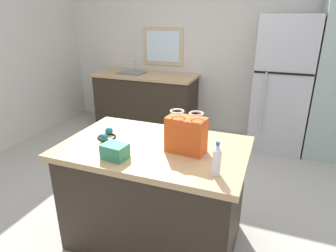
{
  "coord_description": "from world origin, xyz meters",
  "views": [
    {
      "loc": [
        0.9,
        -2.22,
        1.81
      ],
      "look_at": [
        0.08,
        -0.08,
        0.92
      ],
      "focal_mm": 31.12,
      "sensor_mm": 36.0,
      "label": 1
    }
  ],
  "objects_px": {
    "ear_defenders": "(107,135)",
    "shopping_bag": "(186,134)",
    "refrigerator": "(281,85)",
    "bottle": "(217,160)",
    "small_box": "(115,151)",
    "kitchen_island": "(155,194)"
  },
  "relations": [
    {
      "from": "ear_defenders",
      "to": "shopping_bag",
      "type": "bearing_deg",
      "value": -0.93
    },
    {
      "from": "refrigerator",
      "to": "shopping_bag",
      "type": "xyz_separation_m",
      "value": [
        -0.62,
        -2.34,
        0.1
      ]
    },
    {
      "from": "bottle",
      "to": "ear_defenders",
      "type": "height_order",
      "value": "bottle"
    },
    {
      "from": "refrigerator",
      "to": "small_box",
      "type": "height_order",
      "value": "refrigerator"
    },
    {
      "from": "bottle",
      "to": "ear_defenders",
      "type": "bearing_deg",
      "value": 164.75
    },
    {
      "from": "kitchen_island",
      "to": "small_box",
      "type": "relative_size",
      "value": 8.33
    },
    {
      "from": "refrigerator",
      "to": "small_box",
      "type": "xyz_separation_m",
      "value": [
        -1.04,
        -2.62,
        0.02
      ]
    },
    {
      "from": "refrigerator",
      "to": "small_box",
      "type": "distance_m",
      "value": 2.82
    },
    {
      "from": "bottle",
      "to": "kitchen_island",
      "type": "bearing_deg",
      "value": 154.07
    },
    {
      "from": "small_box",
      "to": "bottle",
      "type": "height_order",
      "value": "bottle"
    },
    {
      "from": "kitchen_island",
      "to": "shopping_bag",
      "type": "distance_m",
      "value": 0.62
    },
    {
      "from": "refrigerator",
      "to": "ear_defenders",
      "type": "distance_m",
      "value": 2.66
    },
    {
      "from": "kitchen_island",
      "to": "ear_defenders",
      "type": "distance_m",
      "value": 0.62
    },
    {
      "from": "ear_defenders",
      "to": "small_box",
      "type": "bearing_deg",
      "value": -49.16
    },
    {
      "from": "refrigerator",
      "to": "ear_defenders",
      "type": "xyz_separation_m",
      "value": [
        -1.29,
        -2.33,
        -0.01
      ]
    },
    {
      "from": "shopping_bag",
      "to": "ear_defenders",
      "type": "height_order",
      "value": "shopping_bag"
    },
    {
      "from": "small_box",
      "to": "ear_defenders",
      "type": "distance_m",
      "value": 0.38
    },
    {
      "from": "kitchen_island",
      "to": "shopping_bag",
      "type": "height_order",
      "value": "shopping_bag"
    },
    {
      "from": "kitchen_island",
      "to": "shopping_bag",
      "type": "bearing_deg",
      "value": -2.51
    },
    {
      "from": "refrigerator",
      "to": "shopping_bag",
      "type": "relative_size",
      "value": 5.93
    },
    {
      "from": "small_box",
      "to": "ear_defenders",
      "type": "relative_size",
      "value": 0.86
    },
    {
      "from": "refrigerator",
      "to": "small_box",
      "type": "relative_size",
      "value": 10.78
    }
  ]
}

